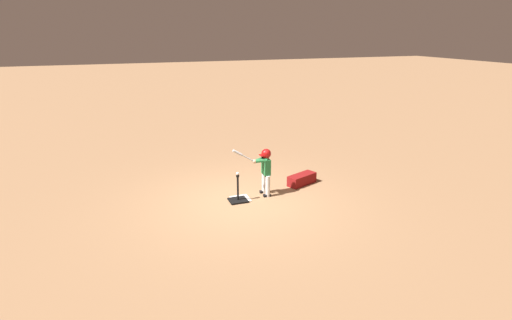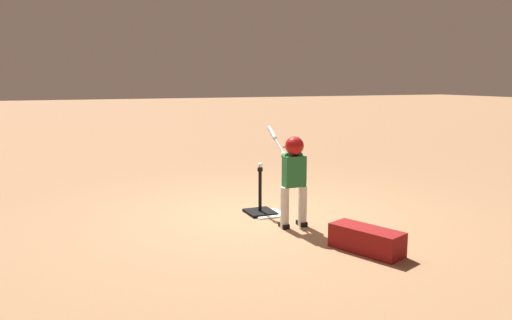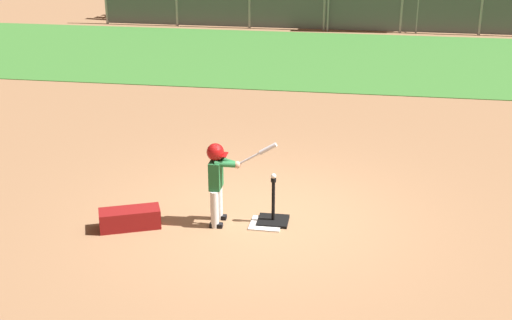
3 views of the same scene
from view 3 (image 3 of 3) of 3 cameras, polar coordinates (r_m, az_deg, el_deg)
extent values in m
plane|color=#99704C|center=(10.30, 0.77, -4.70)|extent=(90.00, 90.00, 0.00)
cube|color=#3D7F33|center=(19.44, 4.74, 8.14)|extent=(56.00, 6.50, 0.02)
cylinder|color=#9E9EA3|center=(23.14, -0.53, 12.64)|extent=(0.08, 0.08, 1.76)
cylinder|color=#9E9EA3|center=(22.89, 5.51, 12.44)|extent=(0.08, 0.08, 1.76)
cylinder|color=#9E9EA3|center=(22.89, 11.60, 12.11)|extent=(0.08, 0.08, 1.76)
cylinder|color=#9E9EA3|center=(23.13, 17.62, 11.64)|extent=(0.08, 0.08, 1.76)
cube|color=#565B60|center=(22.89, 5.51, 12.44)|extent=(14.29, 0.02, 1.69)
cube|color=white|center=(10.13, 0.79, -5.12)|extent=(0.45, 0.45, 0.02)
cube|color=black|center=(10.20, 1.38, -4.88)|extent=(0.43, 0.39, 0.04)
cylinder|color=black|center=(10.06, 1.39, -3.29)|extent=(0.05, 0.05, 0.59)
cylinder|color=black|center=(9.93, 1.41, -1.62)|extent=(0.08, 0.08, 0.05)
cylinder|color=silver|center=(10.19, -3.01, -3.34)|extent=(0.12, 0.12, 0.55)
cube|color=black|center=(10.29, -2.88, -4.57)|extent=(0.18, 0.09, 0.06)
cylinder|color=silver|center=(9.96, -3.34, -3.97)|extent=(0.12, 0.12, 0.55)
cube|color=black|center=(10.06, -3.20, -5.23)|extent=(0.18, 0.09, 0.06)
cube|color=#236B38|center=(9.88, -3.23, -1.17)|extent=(0.16, 0.29, 0.40)
sphere|color=tan|center=(9.76, -3.27, 0.56)|extent=(0.21, 0.21, 0.21)
sphere|color=maroon|center=(9.75, -3.27, 0.64)|extent=(0.24, 0.24, 0.24)
cube|color=maroon|center=(9.74, -2.69, 0.44)|extent=(0.13, 0.18, 0.01)
cylinder|color=#236B38|center=(9.82, -2.33, -0.13)|extent=(0.34, 0.18, 0.12)
cylinder|color=#236B38|center=(9.73, -2.44, -0.33)|extent=(0.34, 0.17, 0.12)
sphere|color=tan|center=(9.75, -1.52, -0.39)|extent=(0.10, 0.10, 0.10)
cylinder|color=silver|center=(9.65, -0.01, 0.40)|extent=(0.54, 0.04, 0.35)
cylinder|color=silver|center=(9.59, 0.97, 0.91)|extent=(0.25, 0.07, 0.19)
cylinder|color=black|center=(9.76, -1.61, -0.44)|extent=(0.04, 0.05, 0.05)
sphere|color=white|center=(9.90, 1.41, -1.29)|extent=(0.07, 0.07, 0.07)
cube|color=#93969E|center=(25.72, -6.61, 12.11)|extent=(3.92, 0.73, 0.04)
cube|color=#93969E|center=(26.02, -6.35, 11.68)|extent=(3.93, 0.79, 0.04)
cube|color=#93969E|center=(25.05, -7.25, 12.49)|extent=(3.92, 0.73, 0.04)
cube|color=#93969E|center=(25.34, -6.98, 12.04)|extent=(3.93, 0.79, 0.04)
cube|color=#93969E|center=(24.66, -7.64, 12.42)|extent=(3.93, 0.79, 0.04)
cylinder|color=#93969E|center=(25.38, -2.50, 11.79)|extent=(0.06, 0.06, 0.31)
cylinder|color=#93969E|center=(23.78, -3.80, 11.78)|extent=(0.06, 0.06, 0.88)
cylinder|color=#93969E|center=(24.53, -3.14, 12.47)|extent=(0.26, 1.67, 0.62)
cylinder|color=#93969E|center=(26.73, -10.03, 12.00)|extent=(0.06, 0.06, 0.31)
cylinder|color=#93969E|center=(25.22, -11.73, 11.97)|extent=(0.06, 0.06, 0.88)
cube|color=#93969E|center=(24.62, 9.03, 11.66)|extent=(2.99, 0.38, 0.04)
cube|color=#93969E|center=(24.90, 8.96, 11.09)|extent=(3.00, 0.44, 0.04)
cube|color=#93969E|center=(23.98, 9.15, 12.21)|extent=(2.99, 0.38, 0.04)
cube|color=#93969E|center=(24.26, 9.08, 11.61)|extent=(3.00, 0.44, 0.04)
cube|color=#93969E|center=(23.63, 9.21, 12.16)|extent=(3.00, 0.44, 0.04)
cylinder|color=#93969E|center=(24.99, 12.19, 11.23)|extent=(0.06, 0.06, 0.36)
cylinder|color=#93969E|center=(22.96, 12.80, 11.55)|extent=(0.06, 0.06, 1.37)
cylinder|color=#93969E|center=(23.91, 12.57, 12.40)|extent=(0.16, 2.01, 1.06)
cylinder|color=#93969E|center=(24.83, 5.76, 11.54)|extent=(0.06, 0.06, 0.36)
cylinder|color=#93969E|center=(22.78, 5.79, 11.90)|extent=(0.06, 0.06, 1.37)
cube|color=maroon|center=(10.14, -10.06, -4.63)|extent=(0.90, 0.61, 0.28)
camera|label=1|loc=(17.64, 14.59, 19.17)|focal=28.00mm
camera|label=2|loc=(14.27, -24.03, 9.19)|focal=35.00mm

